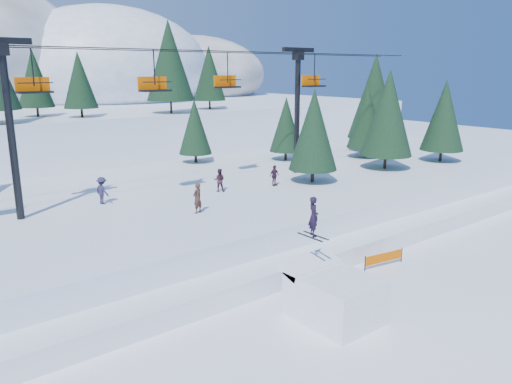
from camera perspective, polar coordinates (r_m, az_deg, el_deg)
ground at (r=22.92m, az=11.22°, el=-15.35°), size 160.00×160.00×0.00m
mid_shelf at (r=35.81m, az=-10.97°, el=-2.34°), size 70.00×22.00×2.50m
berm at (r=27.96m, az=-1.32°, el=-8.28°), size 70.00×6.00×1.10m
jump_kicker at (r=23.36m, az=8.76°, el=-11.41°), size 3.04×4.30×5.42m
chairlift at (r=34.71m, az=-11.03°, el=10.70°), size 46.99×3.21×10.28m
conifer_stand at (r=36.85m, az=-6.38°, el=7.57°), size 60.79×17.52×10.16m
distant_skiers at (r=33.67m, az=-11.72°, el=0.30°), size 34.79×8.34×1.88m
banner_near at (r=29.85m, az=14.40°, el=-7.28°), size 2.83×0.50×0.90m
banner_far at (r=34.94m, az=17.05°, el=-4.34°), size 2.86×0.15×0.90m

